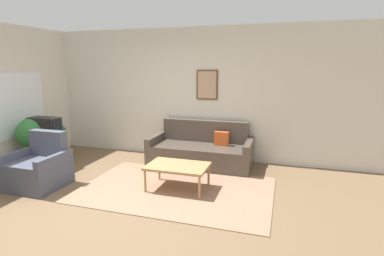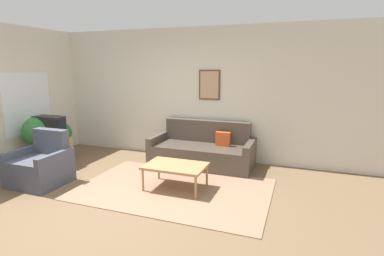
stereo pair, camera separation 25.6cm
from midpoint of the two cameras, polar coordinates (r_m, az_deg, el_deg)
The scene contains 11 objects.
ground_plane at distance 4.52m, azimuth -13.41°, elevation -13.72°, with size 16.00×16.00×0.00m, color brown.
area_rug at distance 4.85m, azimuth -1.95°, elevation -11.52°, with size 2.99×1.93×0.01m.
wall_back at distance 6.40m, azimuth -1.16°, elevation 6.58°, with size 8.00×0.09×2.70m.
wall_left_window at distance 6.53m, azimuth -31.86°, elevation 4.87°, with size 0.08×8.00×2.70m.
couch at distance 5.95m, azimuth 3.31°, elevation -4.28°, with size 2.00×0.90×0.84m.
coffee_table at distance 4.74m, azimuth -1.61°, elevation -7.42°, with size 0.95×0.63×0.40m.
tv_stand at distance 6.55m, azimuth -24.13°, elevation -3.98°, with size 0.71×0.41×0.53m.
tv at distance 6.44m, azimuth -24.46°, elevation 0.17°, with size 0.60×0.28×0.43m.
armchair at distance 5.53m, azimuth -25.66°, elevation -6.59°, with size 0.82×0.76×0.87m.
potted_plant_tall at distance 6.59m, azimuth -26.12°, elevation -0.95°, with size 0.61×0.61×0.96m.
potted_plant_by_window at distance 6.87m, azimuth -22.68°, elevation -1.40°, with size 0.44×0.44×0.76m.
Camera 2 is at (2.45, -3.33, 1.91)m, focal length 28.00 mm.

